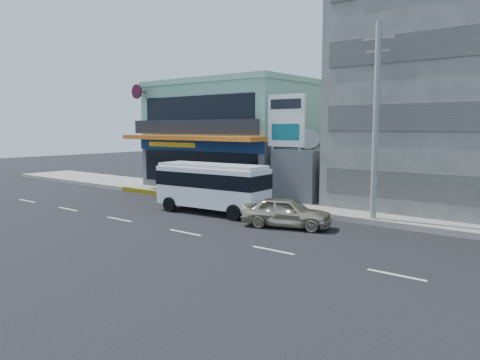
% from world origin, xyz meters
% --- Properties ---
extents(ground, '(120.00, 120.00, 0.00)m').
position_xyz_m(ground, '(0.00, 0.00, 0.00)').
color(ground, black).
rests_on(ground, ground).
extents(sidewalk, '(70.00, 5.00, 0.30)m').
position_xyz_m(sidewalk, '(5.00, 9.50, 0.15)').
color(sidewalk, gray).
rests_on(sidewalk, ground).
extents(shop_building, '(12.40, 11.70, 8.00)m').
position_xyz_m(shop_building, '(-8.00, 13.95, 4.00)').
color(shop_building, '#46474B').
rests_on(shop_building, ground).
extents(gap_structure, '(3.00, 6.00, 3.50)m').
position_xyz_m(gap_structure, '(0.00, 12.00, 1.75)').
color(gap_structure, '#46474B').
rests_on(gap_structure, ground).
extents(satellite_dish, '(1.50, 1.50, 0.15)m').
position_xyz_m(satellite_dish, '(0.00, 11.00, 3.58)').
color(satellite_dish, slate).
rests_on(satellite_dish, gap_structure).
extents(billboard, '(2.60, 0.18, 6.90)m').
position_xyz_m(billboard, '(-0.50, 9.20, 4.93)').
color(billboard, gray).
rests_on(billboard, ground).
extents(utility_pole_near, '(1.60, 0.30, 10.00)m').
position_xyz_m(utility_pole_near, '(6.00, 7.40, 5.15)').
color(utility_pole_near, '#999993').
rests_on(utility_pole_near, ground).
extents(minibus, '(6.88, 2.76, 2.82)m').
position_xyz_m(minibus, '(-2.38, 4.47, 1.68)').
color(minibus, white).
rests_on(minibus, ground).
extents(sedan, '(4.72, 3.02, 1.50)m').
position_xyz_m(sedan, '(3.00, 4.02, 0.75)').
color(sedan, '#C4B696').
rests_on(sedan, ground).
extents(motorcycle_rider, '(1.93, 0.77, 2.43)m').
position_xyz_m(motorcycle_rider, '(-4.00, 5.30, 0.80)').
color(motorcycle_rider, '#4F160B').
rests_on(motorcycle_rider, ground).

